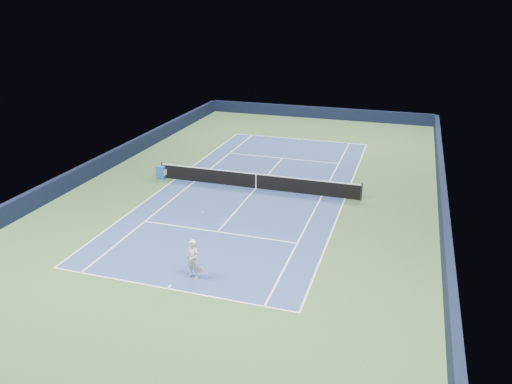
% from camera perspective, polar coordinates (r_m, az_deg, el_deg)
% --- Properties ---
extents(ground, '(40.00, 40.00, 0.00)m').
position_cam_1_polar(ground, '(30.77, -0.00, 0.42)').
color(ground, '#34542E').
rests_on(ground, ground).
extents(wall_far, '(22.00, 0.35, 1.10)m').
position_cam_1_polar(wall_far, '(49.12, 7.11, 9.00)').
color(wall_far, black).
rests_on(wall_far, ground).
extents(wall_right, '(0.35, 40.00, 1.10)m').
position_cam_1_polar(wall_right, '(29.39, 20.55, -0.91)').
color(wall_right, black).
rests_on(wall_right, ground).
extents(wall_left, '(0.35, 40.00, 1.10)m').
position_cam_1_polar(wall_left, '(35.22, -17.06, 3.16)').
color(wall_left, black).
rests_on(wall_left, ground).
extents(court_surface, '(10.97, 23.77, 0.01)m').
position_cam_1_polar(court_surface, '(30.77, -0.00, 0.43)').
color(court_surface, navy).
rests_on(court_surface, ground).
extents(baseline_far, '(10.97, 0.08, 0.00)m').
position_cam_1_polar(baseline_far, '(41.69, 4.98, 6.05)').
color(baseline_far, white).
rests_on(baseline_far, ground).
extents(baseline_near, '(10.97, 0.08, 0.00)m').
position_cam_1_polar(baseline_near, '(20.92, -10.09, -10.82)').
color(baseline_near, white).
rests_on(baseline_near, ground).
extents(sideline_doubles_right, '(0.08, 23.77, 0.00)m').
position_cam_1_polar(sideline_doubles_right, '(29.69, 10.14, -0.72)').
color(sideline_doubles_right, white).
rests_on(sideline_doubles_right, ground).
extents(sideline_doubles_left, '(0.08, 23.77, 0.00)m').
position_cam_1_polar(sideline_doubles_left, '(32.74, -9.19, 1.48)').
color(sideline_doubles_left, white).
rests_on(sideline_doubles_left, ground).
extents(sideline_singles_right, '(0.08, 23.77, 0.00)m').
position_cam_1_polar(sideline_singles_right, '(29.87, 7.54, -0.43)').
color(sideline_singles_right, white).
rests_on(sideline_singles_right, ground).
extents(sideline_singles_left, '(0.08, 23.77, 0.00)m').
position_cam_1_polar(sideline_singles_left, '(32.17, -7.00, 1.23)').
color(sideline_singles_left, white).
rests_on(sideline_singles_left, ground).
extents(service_line_far, '(8.23, 0.08, 0.00)m').
position_cam_1_polar(service_line_far, '(36.58, 3.04, 3.88)').
color(service_line_far, white).
rests_on(service_line_far, ground).
extents(service_line_near, '(8.23, 0.08, 0.00)m').
position_cam_1_polar(service_line_near, '(25.25, -4.42, -4.56)').
color(service_line_near, white).
rests_on(service_line_near, ground).
extents(center_service_line, '(0.08, 12.80, 0.00)m').
position_cam_1_polar(center_service_line, '(30.77, -0.00, 0.44)').
color(center_service_line, white).
rests_on(center_service_line, ground).
extents(center_mark_far, '(0.08, 0.30, 0.00)m').
position_cam_1_polar(center_mark_far, '(41.55, 4.93, 6.00)').
color(center_mark_far, white).
rests_on(center_mark_far, ground).
extents(center_mark_near, '(0.08, 0.30, 0.00)m').
position_cam_1_polar(center_mark_near, '(21.03, -9.90, -10.62)').
color(center_mark_near, white).
rests_on(center_mark_near, ground).
extents(tennis_net, '(12.90, 0.10, 1.07)m').
position_cam_1_polar(tennis_net, '(30.59, -0.00, 1.30)').
color(tennis_net, black).
rests_on(tennis_net, ground).
extents(sponsor_cube, '(0.59, 0.47, 0.84)m').
position_cam_1_polar(sponsor_cube, '(32.89, -10.77, 2.23)').
color(sponsor_cube, '#1C53AD').
rests_on(sponsor_cube, ground).
extents(tennis_player, '(0.84, 1.33, 2.62)m').
position_cam_1_polar(tennis_player, '(21.07, -7.21, -7.66)').
color(tennis_player, silver).
rests_on(tennis_player, ground).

